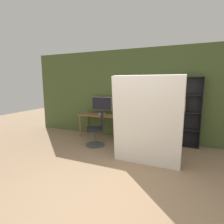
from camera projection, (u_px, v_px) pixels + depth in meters
ground_plane at (96, 211)px, 2.35m from camera, size 16.00×16.00×0.00m
wall_back at (149, 95)px, 5.12m from camera, size 8.00×0.06×2.70m
desk at (102, 118)px, 5.49m from camera, size 1.47×0.56×0.72m
monitor at (102, 105)px, 5.57m from camera, size 0.68×0.26×0.55m
office_chair at (97, 132)px, 4.80m from camera, size 0.60×0.60×0.95m
bookshelf at (184, 112)px, 4.70m from camera, size 0.69×0.25×1.87m
mattress_near at (147, 122)px, 3.54m from camera, size 1.39×0.39×1.87m
mattress_far at (150, 119)px, 3.80m from camera, size 1.39×0.28×1.86m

